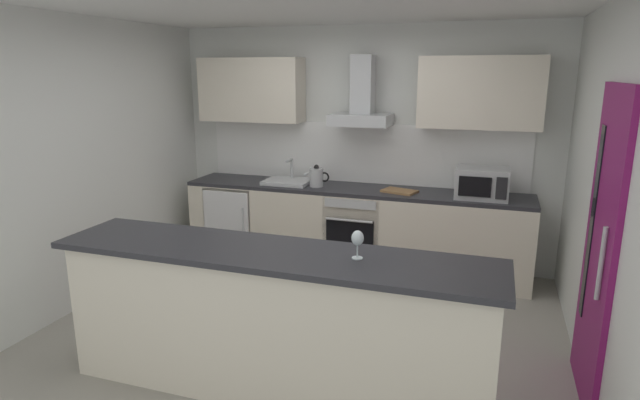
{
  "coord_description": "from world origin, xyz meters",
  "views": [
    {
      "loc": [
        1.41,
        -3.71,
        2.12
      ],
      "look_at": [
        0.03,
        0.4,
        1.05
      ],
      "focal_mm": 29.47,
      "sensor_mm": 36.0,
      "label": 1
    }
  ],
  "objects_px": {
    "refrigerator": "(238,220)",
    "kettle": "(317,177)",
    "sink": "(288,181)",
    "range_hood": "(362,103)",
    "oven": "(357,228)",
    "wine_glass": "(358,239)",
    "microwave": "(482,183)",
    "chopping_board": "(399,191)"
  },
  "relations": [
    {
      "from": "refrigerator",
      "to": "kettle",
      "type": "relative_size",
      "value": 2.94
    },
    {
      "from": "sink",
      "to": "range_hood",
      "type": "distance_m",
      "value": 1.18
    },
    {
      "from": "oven",
      "to": "sink",
      "type": "relative_size",
      "value": 1.6
    },
    {
      "from": "range_hood",
      "to": "refrigerator",
      "type": "bearing_deg",
      "value": -174.71
    },
    {
      "from": "refrigerator",
      "to": "wine_glass",
      "type": "xyz_separation_m",
      "value": [
        2.04,
        -2.35,
        0.7
      ]
    },
    {
      "from": "microwave",
      "to": "range_hood",
      "type": "height_order",
      "value": "range_hood"
    },
    {
      "from": "kettle",
      "to": "range_hood",
      "type": "height_order",
      "value": "range_hood"
    },
    {
      "from": "range_hood",
      "to": "chopping_board",
      "type": "xyz_separation_m",
      "value": [
        0.46,
        -0.15,
        -0.88
      ]
    },
    {
      "from": "microwave",
      "to": "oven",
      "type": "bearing_deg",
      "value": 178.74
    },
    {
      "from": "range_hood",
      "to": "chopping_board",
      "type": "bearing_deg",
      "value": -18.58
    },
    {
      "from": "microwave",
      "to": "sink",
      "type": "xyz_separation_m",
      "value": [
        -2.06,
        0.04,
        -0.12
      ]
    },
    {
      "from": "kettle",
      "to": "chopping_board",
      "type": "xyz_separation_m",
      "value": [
        0.9,
        0.01,
        -0.09
      ]
    },
    {
      "from": "chopping_board",
      "to": "microwave",
      "type": "bearing_deg",
      "value": -0.3
    },
    {
      "from": "kettle",
      "to": "range_hood",
      "type": "relative_size",
      "value": 0.4
    },
    {
      "from": "microwave",
      "to": "kettle",
      "type": "xyz_separation_m",
      "value": [
        -1.71,
        -0.01,
        -0.04
      ]
    },
    {
      "from": "oven",
      "to": "wine_glass",
      "type": "distance_m",
      "value": 2.52
    },
    {
      "from": "microwave",
      "to": "sink",
      "type": "bearing_deg",
      "value": 178.92
    },
    {
      "from": "oven",
      "to": "kettle",
      "type": "height_order",
      "value": "kettle"
    },
    {
      "from": "refrigerator",
      "to": "sink",
      "type": "relative_size",
      "value": 1.7
    },
    {
      "from": "oven",
      "to": "refrigerator",
      "type": "bearing_deg",
      "value": -179.89
    },
    {
      "from": "microwave",
      "to": "chopping_board",
      "type": "xyz_separation_m",
      "value": [
        -0.81,
        0.0,
        -0.14
      ]
    },
    {
      "from": "microwave",
      "to": "wine_glass",
      "type": "distance_m",
      "value": 2.41
    },
    {
      "from": "sink",
      "to": "kettle",
      "type": "bearing_deg",
      "value": -7.25
    },
    {
      "from": "microwave",
      "to": "sink",
      "type": "height_order",
      "value": "microwave"
    },
    {
      "from": "sink",
      "to": "kettle",
      "type": "height_order",
      "value": "sink"
    },
    {
      "from": "refrigerator",
      "to": "sink",
      "type": "bearing_deg",
      "value": 1.24
    },
    {
      "from": "refrigerator",
      "to": "oven",
      "type": "bearing_deg",
      "value": 0.11
    },
    {
      "from": "oven",
      "to": "kettle",
      "type": "xyz_separation_m",
      "value": [
        -0.45,
        -0.03,
        0.55
      ]
    },
    {
      "from": "refrigerator",
      "to": "chopping_board",
      "type": "distance_m",
      "value": 1.95
    },
    {
      "from": "kettle",
      "to": "chopping_board",
      "type": "bearing_deg",
      "value": 0.64
    },
    {
      "from": "microwave",
      "to": "chopping_board",
      "type": "height_order",
      "value": "microwave"
    },
    {
      "from": "oven",
      "to": "chopping_board",
      "type": "bearing_deg",
      "value": -2.98
    },
    {
      "from": "oven",
      "to": "microwave",
      "type": "xyz_separation_m",
      "value": [
        1.26,
        -0.03,
        0.59
      ]
    },
    {
      "from": "refrigerator",
      "to": "sink",
      "type": "distance_m",
      "value": 0.81
    },
    {
      "from": "oven",
      "to": "sink",
      "type": "height_order",
      "value": "sink"
    },
    {
      "from": "oven",
      "to": "range_hood",
      "type": "relative_size",
      "value": 1.11
    },
    {
      "from": "refrigerator",
      "to": "microwave",
      "type": "xyz_separation_m",
      "value": [
        2.69,
        -0.03,
        0.62
      ]
    },
    {
      "from": "oven",
      "to": "refrigerator",
      "type": "height_order",
      "value": "oven"
    },
    {
      "from": "refrigerator",
      "to": "microwave",
      "type": "height_order",
      "value": "microwave"
    },
    {
      "from": "oven",
      "to": "wine_glass",
      "type": "height_order",
      "value": "wine_glass"
    },
    {
      "from": "refrigerator",
      "to": "chopping_board",
      "type": "bearing_deg",
      "value": -0.64
    },
    {
      "from": "sink",
      "to": "chopping_board",
      "type": "xyz_separation_m",
      "value": [
        1.25,
        -0.03,
        -0.02
      ]
    }
  ]
}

